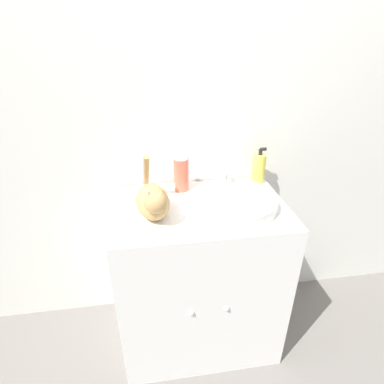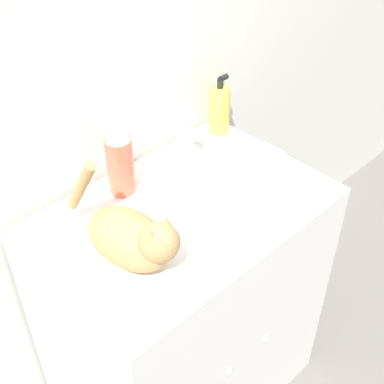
# 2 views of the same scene
# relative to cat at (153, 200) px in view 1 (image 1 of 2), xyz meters

# --- Properties ---
(ground_plane) EXTENTS (8.00, 8.00, 0.00)m
(ground_plane) POSITION_rel_cat_xyz_m (0.22, -0.21, -0.95)
(ground_plane) COLOR slate
(wall_back) EXTENTS (6.00, 0.05, 2.50)m
(wall_back) POSITION_rel_cat_xyz_m (0.22, 0.37, 0.30)
(wall_back) COLOR silver
(wall_back) RESTS_ON ground_plane
(vanity_cabinet) EXTENTS (0.81, 0.55, 0.87)m
(vanity_cabinet) POSITION_rel_cat_xyz_m (0.22, 0.05, -0.52)
(vanity_cabinet) COLOR white
(vanity_cabinet) RESTS_ON ground_plane
(sink_basin) EXTENTS (0.38, 0.38, 0.05)m
(sink_basin) POSITION_rel_cat_xyz_m (0.38, 0.02, -0.05)
(sink_basin) COLOR silver
(sink_basin) RESTS_ON vanity_cabinet
(faucet) EXTENTS (0.20, 0.09, 0.12)m
(faucet) POSITION_rel_cat_xyz_m (0.38, 0.22, -0.03)
(faucet) COLOR silver
(faucet) RESTS_ON vanity_cabinet
(cat) EXTENTS (0.17, 0.36, 0.25)m
(cat) POSITION_rel_cat_xyz_m (0.00, 0.00, 0.00)
(cat) COLOR tan
(cat) RESTS_ON vanity_cabinet
(soap_bottle) EXTENTS (0.07, 0.07, 0.20)m
(soap_bottle) POSITION_rel_cat_xyz_m (0.57, 0.26, 0.00)
(soap_bottle) COLOR #EADB4C
(soap_bottle) RESTS_ON vanity_cabinet
(spray_bottle) EXTENTS (0.08, 0.08, 0.21)m
(spray_bottle) POSITION_rel_cat_xyz_m (0.15, 0.24, 0.02)
(spray_bottle) COLOR #EF6047
(spray_bottle) RESTS_ON vanity_cabinet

